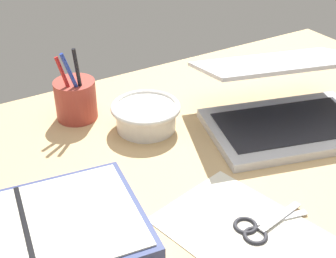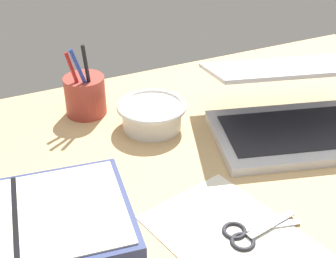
{
  "view_description": "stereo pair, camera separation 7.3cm",
  "coord_description": "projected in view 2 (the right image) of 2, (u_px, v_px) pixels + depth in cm",
  "views": [
    {
      "loc": [
        -42.25,
        -50.26,
        53.84
      ],
      "look_at": [
        -5.31,
        11.38,
        9.0
      ],
      "focal_mm": 50.0,
      "sensor_mm": 36.0,
      "label": 1
    },
    {
      "loc": [
        -35.82,
        -53.68,
        53.84
      ],
      "look_at": [
        -5.31,
        11.38,
        9.0
      ],
      "focal_mm": 50.0,
      "sensor_mm": 36.0,
      "label": 2
    }
  ],
  "objects": [
    {
      "name": "pen_cup",
      "position": [
        85.0,
        95.0,
        1.01
      ],
      "size": [
        8.8,
        8.8,
        16.82
      ],
      "color": "#9E382D",
      "rests_on": "desk_top"
    },
    {
      "name": "desk_top",
      "position": [
        223.0,
        192.0,
        0.82
      ],
      "size": [
        140.0,
        100.0,
        2.0
      ],
      "primitive_type": "cube",
      "color": "tan",
      "rests_on": "ground"
    },
    {
      "name": "planner",
      "position": [
        17.0,
        228.0,
        0.7
      ],
      "size": [
        37.18,
        26.87,
        3.93
      ],
      "rotation": [
        0.0,
        0.0,
        -0.14
      ],
      "color": "navy",
      "rests_on": "desk_top"
    },
    {
      "name": "laptop",
      "position": [
        294.0,
        110.0,
        0.95
      ],
      "size": [
        39.88,
        36.91,
        15.29
      ],
      "rotation": [
        0.0,
        0.0,
        -0.28
      ],
      "color": "silver",
      "rests_on": "desk_top"
    },
    {
      "name": "paper_sheet_front",
      "position": [
        236.0,
        240.0,
        0.71
      ],
      "size": [
        24.0,
        30.55,
        0.16
      ],
      "primitive_type": "cube",
      "rotation": [
        0.0,
        0.0,
        0.23
      ],
      "color": "silver",
      "rests_on": "desk_top"
    },
    {
      "name": "scissors",
      "position": [
        247.0,
        233.0,
        0.72
      ],
      "size": [
        12.61,
        6.39,
        0.8
      ],
      "rotation": [
        0.0,
        0.0,
        -0.03
      ],
      "color": "#B7B7BC",
      "rests_on": "desk_top"
    },
    {
      "name": "bowl",
      "position": [
        152.0,
        114.0,
        0.97
      ],
      "size": [
        14.51,
        14.51,
        5.53
      ],
      "color": "silver",
      "rests_on": "desk_top"
    }
  ]
}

